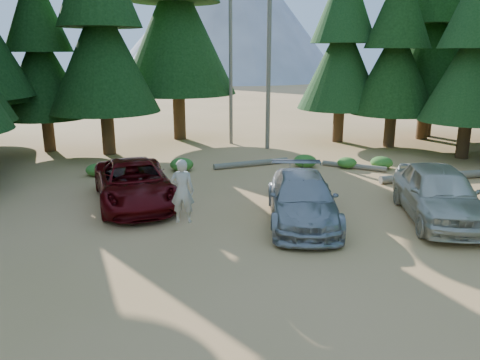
{
  "coord_description": "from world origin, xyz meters",
  "views": [
    {
      "loc": [
        -1.76,
        -11.17,
        5.24
      ],
      "look_at": [
        -1.18,
        3.31,
        1.25
      ],
      "focal_mm": 35.0,
      "sensor_mm": 36.0,
      "label": 1
    }
  ],
  "objects_px": {
    "red_pickup": "(134,183)",
    "silver_minivan_center": "(302,199)",
    "frisbee_player": "(182,191)",
    "log_mid": "(354,166)",
    "silver_minivan_right": "(439,193)",
    "log_right": "(437,176)",
    "log_left": "(251,163)"
  },
  "relations": [
    {
      "from": "red_pickup",
      "to": "silver_minivan_center",
      "type": "relative_size",
      "value": 1.05
    },
    {
      "from": "red_pickup",
      "to": "frisbee_player",
      "type": "xyz_separation_m",
      "value": [
        1.98,
        -3.3,
        0.67
      ]
    },
    {
      "from": "frisbee_player",
      "to": "log_mid",
      "type": "relative_size",
      "value": 0.63
    },
    {
      "from": "red_pickup",
      "to": "silver_minivan_right",
      "type": "height_order",
      "value": "silver_minivan_right"
    },
    {
      "from": "red_pickup",
      "to": "log_right",
      "type": "height_order",
      "value": "red_pickup"
    },
    {
      "from": "frisbee_player",
      "to": "log_mid",
      "type": "xyz_separation_m",
      "value": [
        7.24,
        8.03,
        -1.3
      ]
    },
    {
      "from": "frisbee_player",
      "to": "log_left",
      "type": "xyz_separation_m",
      "value": [
        2.53,
        8.7,
        -1.29
      ]
    },
    {
      "from": "log_right",
      "to": "frisbee_player",
      "type": "bearing_deg",
      "value": -160.4
    },
    {
      "from": "frisbee_player",
      "to": "log_right",
      "type": "height_order",
      "value": "frisbee_player"
    },
    {
      "from": "red_pickup",
      "to": "log_mid",
      "type": "distance_m",
      "value": 10.38
    },
    {
      "from": "silver_minivan_right",
      "to": "log_right",
      "type": "distance_m",
      "value": 5.17
    },
    {
      "from": "frisbee_player",
      "to": "silver_minivan_center",
      "type": "bearing_deg",
      "value": -156.05
    },
    {
      "from": "log_left",
      "to": "log_right",
      "type": "bearing_deg",
      "value": -40.18
    },
    {
      "from": "silver_minivan_center",
      "to": "log_mid",
      "type": "distance_m",
      "value": 7.68
    },
    {
      "from": "silver_minivan_center",
      "to": "log_right",
      "type": "relative_size",
      "value": 0.98
    },
    {
      "from": "red_pickup",
      "to": "silver_minivan_right",
      "type": "xyz_separation_m",
      "value": [
        10.02,
        -2.05,
        0.13
      ]
    },
    {
      "from": "silver_minivan_right",
      "to": "silver_minivan_center",
      "type": "bearing_deg",
      "value": -172.05
    },
    {
      "from": "silver_minivan_right",
      "to": "frisbee_player",
      "type": "relative_size",
      "value": 2.78
    },
    {
      "from": "red_pickup",
      "to": "silver_minivan_right",
      "type": "relative_size",
      "value": 1.05
    },
    {
      "from": "red_pickup",
      "to": "frisbee_player",
      "type": "distance_m",
      "value": 3.91
    },
    {
      "from": "silver_minivan_center",
      "to": "silver_minivan_right",
      "type": "relative_size",
      "value": 0.99
    },
    {
      "from": "red_pickup",
      "to": "log_left",
      "type": "height_order",
      "value": "red_pickup"
    },
    {
      "from": "silver_minivan_center",
      "to": "frisbee_player",
      "type": "height_order",
      "value": "frisbee_player"
    },
    {
      "from": "silver_minivan_center",
      "to": "red_pickup",
      "type": "bearing_deg",
      "value": 164.16
    },
    {
      "from": "log_left",
      "to": "log_right",
      "type": "distance_m",
      "value": 8.15
    },
    {
      "from": "silver_minivan_center",
      "to": "log_mid",
      "type": "relative_size",
      "value": 1.74
    },
    {
      "from": "silver_minivan_center",
      "to": "frisbee_player",
      "type": "distance_m",
      "value": 3.93
    },
    {
      "from": "red_pickup",
      "to": "frisbee_player",
      "type": "bearing_deg",
      "value": -76.06
    },
    {
      "from": "red_pickup",
      "to": "log_right",
      "type": "distance_m",
      "value": 12.45
    },
    {
      "from": "log_right",
      "to": "red_pickup",
      "type": "bearing_deg",
      "value": -178.44
    },
    {
      "from": "silver_minivan_center",
      "to": "log_left",
      "type": "distance_m",
      "value": 7.54
    },
    {
      "from": "silver_minivan_right",
      "to": "log_left",
      "type": "xyz_separation_m",
      "value": [
        -5.51,
        7.44,
        -0.75
      ]
    }
  ]
}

